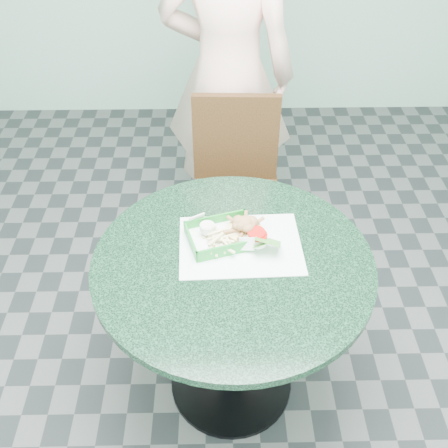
{
  "coord_description": "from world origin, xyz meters",
  "views": [
    {
      "loc": [
        -0.05,
        -1.29,
        2.05
      ],
      "look_at": [
        -0.03,
        0.1,
        0.85
      ],
      "focal_mm": 42.0,
      "sensor_mm": 36.0,
      "label": 1
    }
  ],
  "objects_px": {
    "dining_chair": "(236,179)",
    "crab_sandwich": "(245,235)",
    "sauce_ramekin": "(209,229)",
    "diner_person": "(228,34)",
    "food_basket": "(222,241)",
    "cafe_table": "(232,296)"
  },
  "relations": [
    {
      "from": "diner_person",
      "to": "sauce_ramekin",
      "type": "xyz_separation_m",
      "value": [
        -0.09,
        -1.01,
        -0.33
      ]
    },
    {
      "from": "diner_person",
      "to": "crab_sandwich",
      "type": "height_order",
      "value": "diner_person"
    },
    {
      "from": "crab_sandwich",
      "to": "food_basket",
      "type": "bearing_deg",
      "value": 175.69
    },
    {
      "from": "dining_chair",
      "to": "crab_sandwich",
      "type": "xyz_separation_m",
      "value": [
        0.0,
        -0.71,
        0.27
      ]
    },
    {
      "from": "food_basket",
      "to": "diner_person",
      "type": "bearing_deg",
      "value": 87.49
    },
    {
      "from": "food_basket",
      "to": "sauce_ramekin",
      "type": "bearing_deg",
      "value": 144.43
    },
    {
      "from": "sauce_ramekin",
      "to": "diner_person",
      "type": "bearing_deg",
      "value": 84.95
    },
    {
      "from": "cafe_table",
      "to": "diner_person",
      "type": "xyz_separation_m",
      "value": [
        0.01,
        1.14,
        0.54
      ]
    },
    {
      "from": "cafe_table",
      "to": "sauce_ramekin",
      "type": "xyz_separation_m",
      "value": [
        -0.08,
        0.13,
        0.22
      ]
    },
    {
      "from": "diner_person",
      "to": "sauce_ramekin",
      "type": "relative_size",
      "value": 41.9
    },
    {
      "from": "food_basket",
      "to": "cafe_table",
      "type": "bearing_deg",
      "value": -68.4
    },
    {
      "from": "dining_chair",
      "to": "sauce_ramekin",
      "type": "distance_m",
      "value": 0.74
    },
    {
      "from": "cafe_table",
      "to": "food_basket",
      "type": "relative_size",
      "value": 4.18
    },
    {
      "from": "diner_person",
      "to": "sauce_ramekin",
      "type": "distance_m",
      "value": 1.06
    },
    {
      "from": "cafe_table",
      "to": "diner_person",
      "type": "distance_m",
      "value": 1.26
    },
    {
      "from": "food_basket",
      "to": "crab_sandwich",
      "type": "xyz_separation_m",
      "value": [
        0.08,
        -0.01,
        0.03
      ]
    },
    {
      "from": "sauce_ramekin",
      "to": "crab_sandwich",
      "type": "bearing_deg",
      "value": -16.34
    },
    {
      "from": "cafe_table",
      "to": "diner_person",
      "type": "height_order",
      "value": "diner_person"
    },
    {
      "from": "sauce_ramekin",
      "to": "dining_chair",
      "type": "bearing_deg",
      "value": 79.59
    },
    {
      "from": "dining_chair",
      "to": "diner_person",
      "type": "xyz_separation_m",
      "value": [
        -0.03,
        0.33,
        0.59
      ]
    },
    {
      "from": "crab_sandwich",
      "to": "diner_person",
      "type": "bearing_deg",
      "value": 92.13
    },
    {
      "from": "food_basket",
      "to": "dining_chair",
      "type": "bearing_deg",
      "value": 83.5
    }
  ]
}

